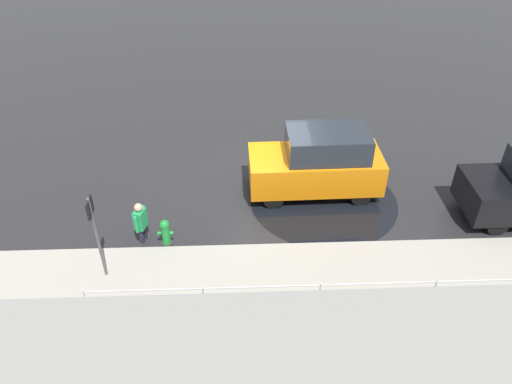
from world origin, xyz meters
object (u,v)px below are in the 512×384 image
moving_hatchback (318,163)px  sign_post (95,227)px  fire_hydrant (165,233)px  pedestrian (140,220)px

moving_hatchback → sign_post: bearing=30.4°
fire_hydrant → pedestrian: 0.73m
fire_hydrant → sign_post: (1.39, 1.10, 1.18)m
moving_hatchback → fire_hydrant: bearing=27.6°
pedestrian → sign_post: 1.74m
moving_hatchback → sign_post: (5.71, 3.36, 0.55)m
moving_hatchback → pedestrian: bearing=22.5°
sign_post → fire_hydrant: bearing=-141.6°
pedestrian → sign_post: (0.74, 1.30, 0.90)m
fire_hydrant → sign_post: size_ratio=0.33×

